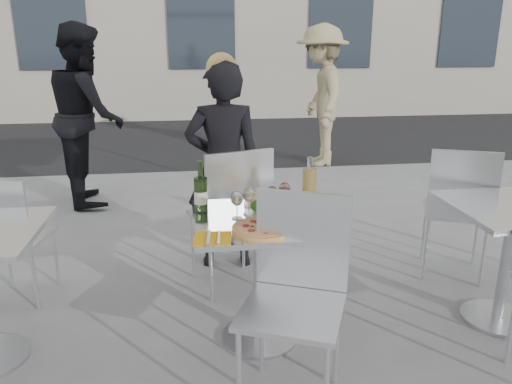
{
  "coord_description": "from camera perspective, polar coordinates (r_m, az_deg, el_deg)",
  "views": [
    {
      "loc": [
        -0.37,
        -2.51,
        1.67
      ],
      "look_at": [
        0.0,
        0.15,
        0.85
      ],
      "focal_mm": 35.0,
      "sensor_mm": 36.0,
      "label": 1
    }
  ],
  "objects": [
    {
      "name": "pizza_far",
      "position": [
        2.91,
        1.96,
        -1.14
      ],
      "size": [
        0.34,
        0.34,
        0.03
      ],
      "color": "white",
      "rests_on": "main_table"
    },
    {
      "name": "wineglass_red_a",
      "position": [
        2.73,
        1.86,
        -0.31
      ],
      "size": [
        0.07,
        0.07,
        0.16
      ],
      "color": "white",
      "rests_on": "main_table"
    },
    {
      "name": "pizza_near",
      "position": [
        2.52,
        0.82,
        -4.16
      ],
      "size": [
        0.32,
        0.32,
        0.02
      ],
      "color": "#E5A659",
      "rests_on": "main_table"
    },
    {
      "name": "side_chair_rfar",
      "position": [
        3.77,
        22.17,
        -1.19
      ],
      "size": [
        0.59,
        0.6,
        0.98
      ],
      "rotation": [
        0.0,
        0.0,
        2.73
      ],
      "color": "silver",
      "rests_on": "ground"
    },
    {
      "name": "wineglass_white_b",
      "position": [
        2.71,
        -0.85,
        -0.41
      ],
      "size": [
        0.07,
        0.07,
        0.16
      ],
      "color": "white",
      "rests_on": "main_table"
    },
    {
      "name": "chair_far",
      "position": [
        3.32,
        -2.62,
        -1.9
      ],
      "size": [
        0.57,
        0.58,
        1.01
      ],
      "rotation": [
        0.0,
        0.0,
        3.42
      ],
      "color": "silver",
      "rests_on": "ground"
    },
    {
      "name": "wine_bottle",
      "position": [
        2.76,
        -6.32,
        -0.12
      ],
      "size": [
        0.07,
        0.08,
        0.29
      ],
      "color": "#2F4E1D",
      "rests_on": "main_table"
    },
    {
      "name": "woman_diner",
      "position": [
        3.7,
        -3.74,
        2.85
      ],
      "size": [
        0.57,
        0.38,
        1.54
      ],
      "primitive_type": "imported",
      "rotation": [
        0.0,
        0.0,
        3.11
      ],
      "color": "black",
      "rests_on": "ground"
    },
    {
      "name": "napkin_left",
      "position": [
        2.43,
        -5.0,
        -5.29
      ],
      "size": [
        0.2,
        0.2,
        0.01
      ],
      "rotation": [
        0.0,
        0.0,
        -0.1
      ],
      "color": "gold",
      "rests_on": "main_table"
    },
    {
      "name": "street_asphalt",
      "position": [
        9.17,
        -5.47,
        6.35
      ],
      "size": [
        24.0,
        5.0,
        0.0
      ],
      "primitive_type": "cube",
      "color": "black",
      "rests_on": "ground"
    },
    {
      "name": "ground",
      "position": [
        3.04,
        0.4,
        -16.38
      ],
      "size": [
        80.0,
        80.0,
        0.0
      ],
      "primitive_type": "plane",
      "color": "slate"
    },
    {
      "name": "side_table_right",
      "position": [
        3.33,
        27.02,
        -4.84
      ],
      "size": [
        0.72,
        0.72,
        0.75
      ],
      "color": "#B7BABF",
      "rests_on": "ground"
    },
    {
      "name": "main_table",
      "position": [
        2.78,
        0.43,
        -7.04
      ],
      "size": [
        0.72,
        0.72,
        0.75
      ],
      "color": "#B7BABF",
      "rests_on": "ground"
    },
    {
      "name": "wineglass_white_a",
      "position": [
        2.65,
        -2.19,
        -0.83
      ],
      "size": [
        0.07,
        0.07,
        0.16
      ],
      "color": "white",
      "rests_on": "main_table"
    },
    {
      "name": "sugar_shaker",
      "position": [
        2.8,
        3.36,
        -1.08
      ],
      "size": [
        0.06,
        0.06,
        0.11
      ],
      "color": "white",
      "rests_on": "main_table"
    },
    {
      "name": "napkin_right",
      "position": [
        2.58,
        6.7,
        -3.95
      ],
      "size": [
        0.25,
        0.25,
        0.01
      ],
      "rotation": [
        0.0,
        0.0,
        -0.51
      ],
      "color": "gold",
      "rests_on": "main_table"
    },
    {
      "name": "pedestrian_b",
      "position": [
        6.96,
        7.44,
        10.8
      ],
      "size": [
        0.8,
        1.27,
        1.89
      ],
      "primitive_type": "imported",
      "rotation": [
        0.0,
        0.0,
        4.63
      ],
      "color": "tan",
      "rests_on": "ground"
    },
    {
      "name": "wineglass_red_b",
      "position": [
        2.81,
        3.28,
        0.16
      ],
      "size": [
        0.07,
        0.07,
        0.16
      ],
      "color": "white",
      "rests_on": "main_table"
    },
    {
      "name": "pedestrian_a",
      "position": [
        5.53,
        -18.77,
        8.32
      ],
      "size": [
        0.9,
        1.05,
        1.86
      ],
      "primitive_type": "imported",
      "rotation": [
        0.0,
        0.0,
        1.82
      ],
      "color": "black",
      "rests_on": "ground"
    },
    {
      "name": "carafe",
      "position": [
        2.87,
        6.11,
        0.64
      ],
      "size": [
        0.08,
        0.08,
        0.29
      ],
      "color": "tan",
      "rests_on": "main_table"
    },
    {
      "name": "salad_plate",
      "position": [
        2.75,
        0.96,
        -1.78
      ],
      "size": [
        0.22,
        0.22,
        0.09
      ],
      "color": "white",
      "rests_on": "main_table"
    },
    {
      "name": "side_chair_lfar",
      "position": [
        3.54,
        -26.53,
        -3.97
      ],
      "size": [
        0.45,
        0.46,
        0.87
      ],
      "rotation": [
        0.0,
        0.0,
        2.99
      ],
      "color": "silver",
      "rests_on": "ground"
    },
    {
      "name": "chair_near",
      "position": [
        2.37,
        4.67,
        -10.22
      ],
      "size": [
        0.6,
        0.6,
        0.99
      ],
      "rotation": [
        0.0,
        0.0,
        -0.41
      ],
      "color": "silver",
      "rests_on": "ground"
    }
  ]
}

